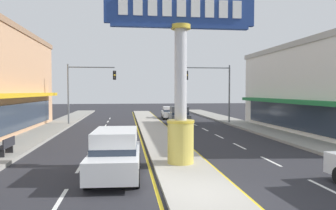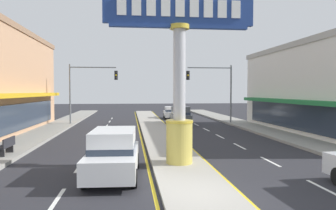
{
  "view_description": "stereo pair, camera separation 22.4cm",
  "coord_description": "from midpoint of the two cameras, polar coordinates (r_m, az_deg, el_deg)",
  "views": [
    {
      "loc": [
        -2.47,
        -9.94,
        3.44
      ],
      "look_at": [
        0.1,
        9.63,
        2.6
      ],
      "focal_mm": 34.04,
      "sensor_mm": 36.0,
      "label": 1
    },
    {
      "loc": [
        -2.24,
        -9.97,
        3.44
      ],
      "look_at": [
        0.1,
        9.63,
        2.6
      ],
      "focal_mm": 34.04,
      "sensor_mm": 36.0,
      "label": 2
    }
  ],
  "objects": [
    {
      "name": "suv_far_right_lane",
      "position": [
        32.96,
        2.42,
        -1.84
      ],
      "size": [
        2.14,
        4.69,
        1.9
      ],
      "color": "#4C5156",
      "rests_on": "ground"
    },
    {
      "name": "traffic_light_right_side",
      "position": [
        33.49,
        8.55,
        3.79
      ],
      "size": [
        4.86,
        0.46,
        6.2
      ],
      "color": "slate",
      "rests_on": "ground"
    },
    {
      "name": "sidewalk_right",
      "position": [
        28.65,
        17.31,
        -4.39
      ],
      "size": [
        2.87,
        60.0,
        0.18
      ],
      "primitive_type": "cube",
      "color": "gray",
      "rests_on": "ground"
    },
    {
      "name": "suv_mid_left_lane",
      "position": [
        13.07,
        -9.26,
        -8.43
      ],
      "size": [
        2.13,
        4.69,
        1.9
      ],
      "color": "white",
      "rests_on": "ground"
    },
    {
      "name": "sidewalk_left",
      "position": [
        27.08,
        -21.71,
        -4.84
      ],
      "size": [
        2.87,
        60.0,
        0.18
      ],
      "primitive_type": "cube",
      "color": "gray",
      "rests_on": "ground"
    },
    {
      "name": "lane_markings",
      "position": [
        26.93,
        -1.74,
        -4.89
      ],
      "size": [
        9.28,
        52.0,
        0.01
      ],
      "color": "silver",
      "rests_on": "ground"
    },
    {
      "name": "traffic_light_left_side",
      "position": [
        33.34,
        -13.99,
        3.75
      ],
      "size": [
        4.86,
        0.46,
        6.2
      ],
      "color": "slate",
      "rests_on": "ground"
    },
    {
      "name": "median_strip",
      "position": [
        28.26,
        -1.99,
        -4.41
      ],
      "size": [
        2.54,
        52.0,
        0.14
      ],
      "primitive_type": "cube",
      "color": "#A39E93",
      "rests_on": "ground"
    },
    {
      "name": "sedan_near_left_lane",
      "position": [
        40.16,
        0.75,
        -1.35
      ],
      "size": [
        2.0,
        4.38,
        1.53
      ],
      "color": "white",
      "rests_on": "ground"
    },
    {
      "name": "ground_plane",
      "position": [
        10.8,
        6.41,
        -16.17
      ],
      "size": [
        160.0,
        160.0,
        0.0
      ],
      "primitive_type": "plane",
      "color": "#28282D"
    },
    {
      "name": "district_sign",
      "position": [
        14.6,
        2.5,
        5.88
      ],
      "size": [
        6.86,
        1.27,
        7.94
      ],
      "color": "gold",
      "rests_on": "median_strip"
    },
    {
      "name": "street_bench",
      "position": [
        18.48,
        -26.67,
        -6.51
      ],
      "size": [
        0.48,
        1.6,
        0.88
      ],
      "color": "#232328",
      "rests_on": "sidewalk_left"
    }
  ]
}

